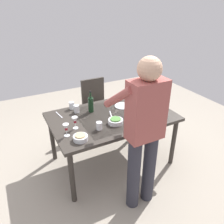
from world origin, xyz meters
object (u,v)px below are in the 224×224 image
(water_cup_near_right, at_px, (99,126))
(dinner_plate_near, at_px, (156,108))
(wine_bottle, at_px, (91,104))
(side_bowl_salad, at_px, (116,121))
(water_cup_near_left, at_px, (77,109))
(water_cup_far_left, at_px, (165,116))
(wine_glass_left, at_px, (75,121))
(chair_near, at_px, (96,103))
(serving_bowl_pasta, at_px, (139,113))
(side_bowl_bread, at_px, (80,138))
(wine_glass_right, at_px, (66,128))
(water_cup_far_right, at_px, (72,106))
(dining_table, at_px, (112,120))
(person_server, at_px, (144,129))
(dinner_plate_far, at_px, (123,106))

(water_cup_near_right, distance_m, dinner_plate_near, 0.94)
(wine_bottle, distance_m, side_bowl_salad, 0.46)
(water_cup_near_left, relative_size, water_cup_far_left, 1.11)
(wine_glass_left, bearing_deg, chair_near, -124.95)
(serving_bowl_pasta, relative_size, side_bowl_bread, 1.88)
(chair_near, bearing_deg, water_cup_near_right, 68.60)
(wine_glass_right, xyz_separation_m, water_cup_far_right, (-0.26, -0.62, -0.05))
(dining_table, relative_size, wine_glass_right, 10.49)
(wine_glass_right, relative_size, water_cup_far_left, 1.63)
(wine_glass_left, xyz_separation_m, side_bowl_bread, (0.03, 0.26, -0.07))
(person_server, relative_size, water_cup_far_left, 18.18)
(wine_glass_left, xyz_separation_m, water_cup_far_right, (-0.13, -0.51, -0.05))
(wine_glass_right, height_order, water_cup_near_left, wine_glass_right)
(water_cup_near_left, relative_size, water_cup_far_right, 1.01)
(person_server, relative_size, water_cup_near_right, 17.75)
(wine_bottle, xyz_separation_m, water_cup_far_left, (-0.74, 0.63, -0.06))
(wine_glass_right, height_order, serving_bowl_pasta, wine_glass_right)
(water_cup_near_right, bearing_deg, chair_near, -111.40)
(dining_table, distance_m, wine_bottle, 0.35)
(water_cup_far_left, bearing_deg, wine_bottle, -40.34)
(wine_glass_left, bearing_deg, dining_table, -170.85)
(water_cup_near_right, bearing_deg, wine_bottle, -101.21)
(dining_table, xyz_separation_m, water_cup_far_right, (0.40, -0.43, 0.12))
(wine_glass_left, bearing_deg, water_cup_far_left, 163.65)
(person_server, distance_m, water_cup_far_left, 0.71)
(wine_glass_right, bearing_deg, person_server, 137.45)
(wine_bottle, bearing_deg, person_server, 98.74)
(water_cup_near_left, bearing_deg, water_cup_near_right, 99.41)
(chair_near, height_order, wine_bottle, wine_bottle)
(wine_glass_left, height_order, dinner_plate_near, wine_glass_left)
(person_server, height_order, side_bowl_bread, person_server)
(water_cup_near_right, height_order, water_cup_far_right, water_cup_far_right)
(side_bowl_bread, bearing_deg, chair_near, -120.08)
(wine_glass_right, bearing_deg, water_cup_far_left, 170.32)
(side_bowl_salad, bearing_deg, water_cup_far_left, 161.82)
(water_cup_near_right, height_order, side_bowl_salad, water_cup_near_right)
(wine_glass_right, bearing_deg, wine_glass_left, -142.26)
(water_cup_far_left, height_order, dinner_plate_far, water_cup_far_left)
(chair_near, xyz_separation_m, wine_glass_left, (0.68, 0.97, 0.32))
(chair_near, distance_m, water_cup_near_right, 1.23)
(wine_glass_left, xyz_separation_m, side_bowl_salad, (-0.47, 0.12, -0.07))
(wine_bottle, height_order, wine_glass_right, wine_bottle)
(person_server, height_order, dinner_plate_far, person_server)
(serving_bowl_pasta, bearing_deg, water_cup_near_right, 7.09)
(wine_glass_left, bearing_deg, water_cup_far_right, -103.90)
(chair_near, bearing_deg, person_server, 83.27)
(person_server, relative_size, water_cup_near_left, 16.43)
(side_bowl_salad, distance_m, side_bowl_bread, 0.52)
(person_server, height_order, side_bowl_salad, person_server)
(wine_glass_left, relative_size, water_cup_far_right, 1.48)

